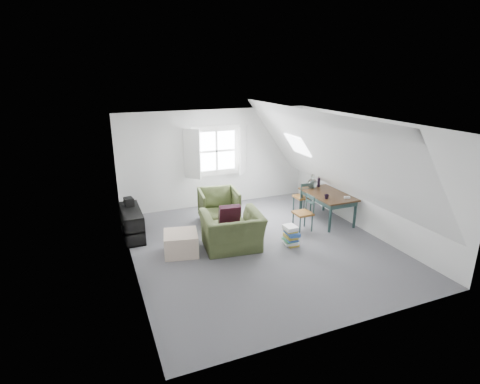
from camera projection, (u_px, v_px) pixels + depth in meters
name	position (u px, v px, depth m)	size (l,w,h in m)	color
floor	(260.00, 246.00, 7.65)	(5.50, 5.50, 0.00)	#535359
ceiling	(263.00, 123.00, 6.88)	(5.50, 5.50, 0.00)	white
wall_back	(216.00, 158.00, 9.69)	(5.00, 5.00, 0.00)	silver
wall_front	(352.00, 247.00, 4.85)	(5.00, 5.00, 0.00)	silver
wall_left	(129.00, 204.00, 6.37)	(5.50, 5.50, 0.00)	silver
wall_right	(365.00, 175.00, 8.16)	(5.50, 5.50, 0.00)	silver
slope_left	(182.00, 169.00, 6.55)	(5.50, 5.50, 0.00)	white
slope_right	(330.00, 155.00, 7.66)	(5.50, 5.50, 0.00)	white
dormer_window	(217.00, 151.00, 9.56)	(1.71, 0.35, 1.30)	white
skylight	(298.00, 145.00, 8.81)	(0.55, 0.75, 0.04)	white
armchair_near	(232.00, 248.00, 7.56)	(1.15, 1.00, 0.75)	#3C4624
armchair_far	(219.00, 222.00, 8.83)	(0.87, 0.89, 0.81)	#3C4624
throw_pillow	(229.00, 215.00, 7.49)	(0.43, 0.12, 0.43)	#320D1C
ottoman	(181.00, 243.00, 7.29)	(0.64, 0.64, 0.43)	#C0A994
dining_table	(328.00, 197.00, 8.78)	(0.81, 1.35, 0.68)	black
demijohn	(312.00, 183.00, 9.05)	(0.24, 0.24, 0.34)	silver
vase_twigs	(319.00, 182.00, 9.23)	(0.07, 0.08, 0.55)	black
cup	(326.00, 199.00, 8.39)	(0.11, 0.11, 0.10)	black
paper_box	(347.00, 197.00, 8.42)	(0.12, 0.08, 0.04)	white
dining_chair_far	(303.00, 197.00, 9.31)	(0.38, 0.38, 0.82)	brown
dining_chair_near	(304.00, 212.00, 8.30)	(0.38, 0.38, 0.80)	brown
media_shelf	(132.00, 225.00, 8.00)	(0.40, 1.20, 0.61)	black
electronics_box	(129.00, 202.00, 8.12)	(0.17, 0.24, 0.19)	black
magazine_stack	(291.00, 236.00, 7.64)	(0.31, 0.37, 0.42)	#B29933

